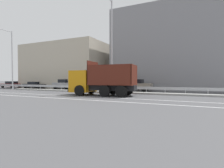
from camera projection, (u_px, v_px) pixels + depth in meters
ground_plane at (117, 95)px, 17.30m from camera, size 320.00×320.00×0.00m
lane_strip_0 at (94, 97)px, 15.80m from camera, size 66.08×0.16×0.01m
lane_strip_1 at (80, 100)px, 13.79m from camera, size 66.08×0.16×0.01m
median_island at (127, 93)px, 19.85m from camera, size 36.34×1.10×0.18m
median_guardrail at (129, 88)px, 20.64m from camera, size 66.08×0.09×0.78m
dump_truck at (96, 83)px, 17.69m from camera, size 6.76×3.18×3.41m
median_road_sign at (77, 83)px, 22.70m from camera, size 0.77×0.16×2.17m
street_lamp_0 at (11, 57)px, 27.71m from camera, size 0.71×2.69×9.27m
street_lamp_1 at (111, 42)px, 20.28m from camera, size 0.70×2.33×10.82m
parked_car_0 at (12, 84)px, 33.57m from camera, size 4.72×2.04×1.23m
parked_car_1 at (36, 85)px, 30.96m from camera, size 4.78×2.05×1.19m
parked_car_2 at (65, 84)px, 28.73m from camera, size 4.09×2.29×1.61m
parked_car_3 at (95, 85)px, 25.67m from camera, size 4.20×1.92×1.59m
parked_car_4 at (135, 85)px, 23.80m from camera, size 4.73×1.86×1.62m
background_building_0 at (78, 68)px, 36.70m from camera, size 15.75×15.84×8.10m
background_building_1 at (175, 53)px, 30.64m from camera, size 17.92×15.83×12.47m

